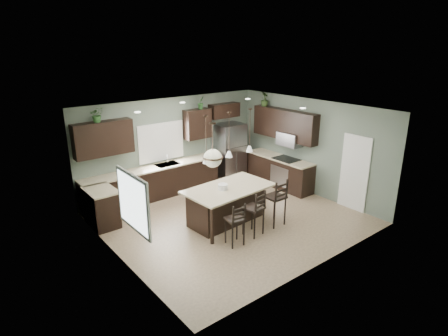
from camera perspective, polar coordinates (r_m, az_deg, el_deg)
ground at (r=9.72m, az=1.02°, el=-7.71°), size 6.00×6.00×0.00m
pantry_door at (r=10.51m, az=19.25°, el=-0.72°), size 0.04×0.82×2.04m
window_back at (r=11.11m, az=-9.59°, el=3.96°), size 1.35×0.02×1.00m
window_left at (r=7.01m, az=-13.78°, el=-5.13°), size 0.02×1.10×1.00m
left_return_cabs at (r=9.68m, az=-18.14°, el=-5.87°), size 0.60×0.90×0.90m
left_return_countertop at (r=9.51m, az=-18.31°, el=-3.26°), size 0.66×0.96×0.04m
back_lower_cabs at (r=11.00m, az=-10.59°, el=-2.27°), size 4.20×0.60×0.90m
back_countertop at (r=10.83m, az=-10.69°, el=0.02°), size 4.20×0.66×0.04m
sink_inset at (r=11.03m, az=-8.64°, el=0.56°), size 0.70×0.45×0.01m
faucet at (r=10.96m, az=-8.60°, el=1.24°), size 0.02×0.02×0.28m
back_upper_left at (r=10.17m, az=-17.90°, el=4.28°), size 1.55×0.34×0.90m
back_upper_right at (r=11.51m, az=-4.07°, el=6.72°), size 0.85×0.34×0.90m
fridge_header at (r=12.06m, az=0.04°, el=8.77°), size 1.05×0.34×0.45m
right_lower_cabs at (r=11.86m, az=8.42°, el=-0.60°), size 0.60×2.35×0.90m
right_countertop at (r=11.70m, az=8.46°, el=1.56°), size 0.66×2.35×0.04m
cooktop at (r=11.52m, az=9.46°, el=1.36°), size 0.58×0.75×0.02m
wall_oven_front at (r=11.48m, az=8.37°, el=-1.26°), size 0.01×0.72×0.60m
right_upper_cabs at (r=11.56m, az=9.21°, el=6.58°), size 0.34×2.35×0.90m
microwave at (r=11.43m, az=9.95°, el=4.35°), size 0.40×0.75×0.40m
refrigerator at (r=12.20m, az=0.80°, el=2.49°), size 0.90×0.74×1.85m
kitchen_island at (r=9.38m, az=0.74°, el=-5.62°), size 2.26×1.38×0.92m
serving_dish at (r=9.05m, az=-0.18°, el=-2.89°), size 0.24×0.24×0.14m
bar_stool_left at (r=8.35m, az=1.65°, el=-8.48°), size 0.43×0.43×1.02m
bar_stool_center at (r=8.76m, az=4.52°, el=-6.80°), size 0.48×0.48×1.12m
bar_stool_right at (r=9.28m, az=7.74°, el=-5.13°), size 0.45×0.45×1.21m
pendant_left at (r=8.35m, az=-2.74°, el=4.30°), size 0.17×0.17×1.10m
pendant_center at (r=8.80m, az=0.78°, el=5.06°), size 0.17×0.17×1.10m
pendant_right at (r=9.28m, az=3.96°, el=5.73°), size 0.17×0.17×1.10m
chandelier at (r=7.60m, az=-1.75°, el=3.50°), size 0.42×0.42×0.94m
plant_back_left at (r=9.98m, az=-18.80°, el=7.71°), size 0.40×0.36×0.38m
plant_back_right at (r=11.44m, az=-3.55°, el=9.94°), size 0.26×0.24×0.39m
plant_right_wall at (r=12.01m, az=6.20°, el=10.38°), size 0.30×0.30×0.43m
room_shell at (r=9.10m, az=1.08°, el=1.93°), size 6.00×6.00×6.00m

